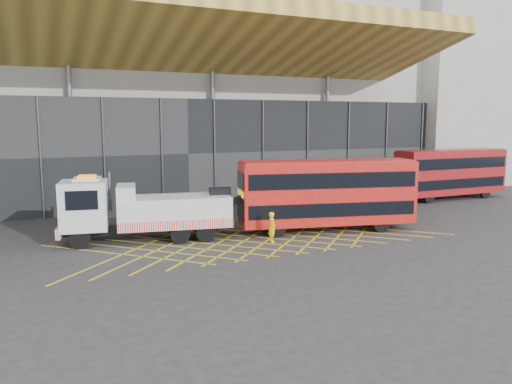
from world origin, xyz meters
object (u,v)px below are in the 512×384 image
recovery_truck (141,210)px  worker (272,227)px  bus_second (451,172)px  bus_towed (327,192)px

recovery_truck → worker: (6.29, -3.11, -0.89)m
bus_second → worker: 21.15m
bus_second → bus_towed: bearing=-159.0°
bus_towed → bus_second: (15.73, 5.98, -0.06)m
recovery_truck → bus_towed: bearing=0.0°
bus_towed → bus_second: size_ratio=1.05×
recovery_truck → worker: size_ratio=6.52×
bus_second → worker: size_ratio=6.16×
recovery_truck → bus_second: bearing=19.4°
bus_towed → bus_second: bus_towed is taller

